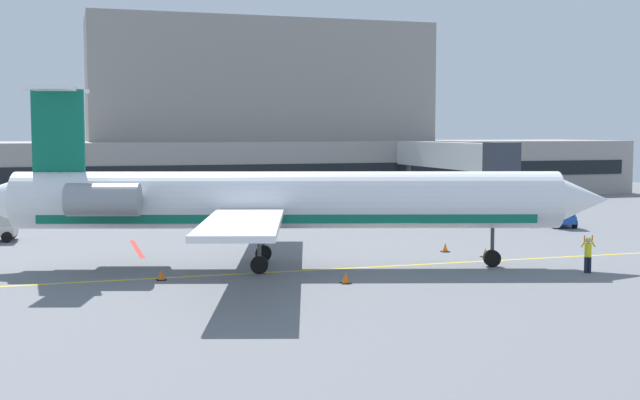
{
  "coord_description": "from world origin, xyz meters",
  "views": [
    {
      "loc": [
        -16.35,
        -39.66,
        7.21
      ],
      "look_at": [
        -1.55,
        7.99,
        3.0
      ],
      "focal_mm": 46.2,
      "sensor_mm": 36.0,
      "label": 1
    }
  ],
  "objects_px": {
    "regional_jet": "(277,201)",
    "fuel_tank": "(438,194)",
    "marshaller": "(588,254)",
    "pushback_tractor": "(561,214)"
  },
  "relations": [
    {
      "from": "regional_jet",
      "to": "fuel_tank",
      "type": "height_order",
      "value": "regional_jet"
    },
    {
      "from": "regional_jet",
      "to": "marshaller",
      "type": "height_order",
      "value": "regional_jet"
    },
    {
      "from": "fuel_tank",
      "to": "marshaller",
      "type": "height_order",
      "value": "fuel_tank"
    },
    {
      "from": "fuel_tank",
      "to": "marshaller",
      "type": "relative_size",
      "value": 3.83
    },
    {
      "from": "fuel_tank",
      "to": "marshaller",
      "type": "xyz_separation_m",
      "value": [
        -8.45,
        -35.36,
        -0.28
      ]
    },
    {
      "from": "pushback_tractor",
      "to": "marshaller",
      "type": "distance_m",
      "value": 20.65
    },
    {
      "from": "pushback_tractor",
      "to": "fuel_tank",
      "type": "xyz_separation_m",
      "value": [
        -1.85,
        17.46,
        0.3
      ]
    },
    {
      "from": "pushback_tractor",
      "to": "fuel_tank",
      "type": "bearing_deg",
      "value": 96.05
    },
    {
      "from": "fuel_tank",
      "to": "marshaller",
      "type": "distance_m",
      "value": 36.35
    },
    {
      "from": "regional_jet",
      "to": "pushback_tractor",
      "type": "xyz_separation_m",
      "value": [
        24.94,
        11.52,
        -2.57
      ]
    }
  ]
}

